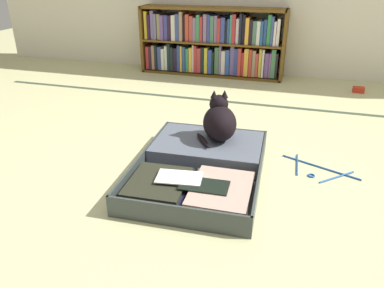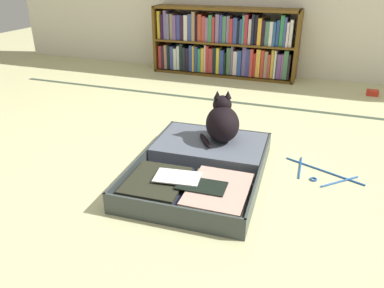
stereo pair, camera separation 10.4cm
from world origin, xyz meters
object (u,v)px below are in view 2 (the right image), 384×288
object	(u,v)px
bookshelf	(224,44)
small_red_pouch	(372,93)
open_suitcase	(203,165)
clothes_hanger	(320,173)
black_cat	(222,122)

from	to	relation	value
bookshelf	small_red_pouch	size ratio (longest dim) A/B	15.23
bookshelf	open_suitcase	xyz separation A→B (m)	(0.47, -2.10, -0.28)
clothes_hanger	small_red_pouch	distance (m)	1.69
small_red_pouch	black_cat	bearing A→B (deg)	-120.95
bookshelf	open_suitcase	bearing A→B (deg)	-77.41
small_red_pouch	clothes_hanger	bearing A→B (deg)	-102.90
open_suitcase	black_cat	bearing A→B (deg)	80.28
bookshelf	open_suitcase	distance (m)	2.17
open_suitcase	clothes_hanger	size ratio (longest dim) A/B	2.20
clothes_hanger	small_red_pouch	bearing A→B (deg)	77.10
bookshelf	black_cat	xyz separation A→B (m)	(0.51, -1.86, -0.10)
bookshelf	open_suitcase	world-z (taller)	bookshelf
clothes_hanger	small_red_pouch	size ratio (longest dim) A/B	4.38
open_suitcase	clothes_hanger	bearing A→B (deg)	18.03
bookshelf	clothes_hanger	bearing A→B (deg)	-59.81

